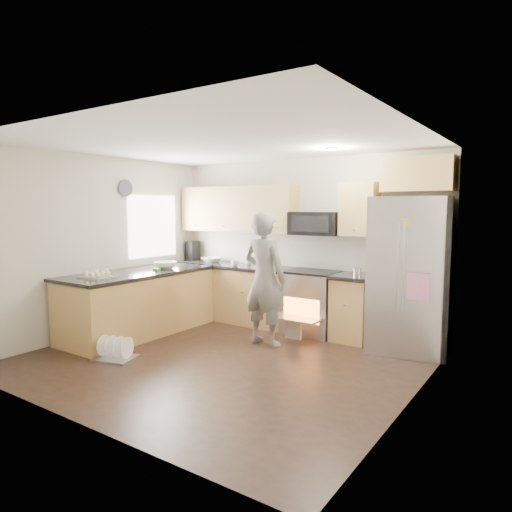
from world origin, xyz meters
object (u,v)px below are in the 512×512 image
Objects in this scene: refrigerator at (409,275)px; person at (265,279)px; dish_rack at (116,353)px; stove_range at (312,288)px.

person is at bearing -164.66° from refrigerator.
person is 2.11m from dish_rack.
stove_range is 1.46m from refrigerator.
refrigerator is 3.81m from dish_rack.
stove_range is 3.25× the size of dish_rack.
refrigerator is at bearing -2.66° from stove_range.
stove_range is at bearing -102.12° from person.
dish_rack is (-1.17, -1.55, -0.82)m from person.
person reaches higher than stove_range.
refrigerator reaches higher than stove_range.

